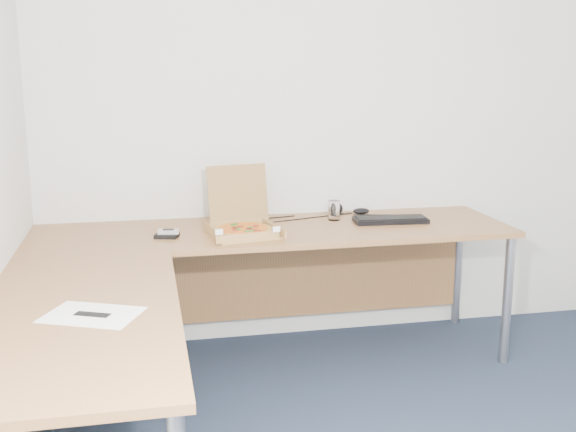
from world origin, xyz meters
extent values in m
cube|color=#946235|center=(-0.50, 1.40, 0.71)|extent=(2.50, 0.70, 0.03)
cube|color=#946235|center=(-1.40, 0.30, 0.71)|extent=(0.70, 1.50, 0.03)
cylinder|color=gray|center=(0.70, 1.70, 0.35)|extent=(0.05, 0.05, 0.70)
cube|color=#A67B44|center=(-0.68, 1.29, 0.73)|extent=(0.32, 0.32, 0.01)
cube|color=#A67B44|center=(-0.68, 1.47, 0.90)|extent=(0.32, 0.06, 0.32)
cylinder|color=gold|center=(-0.68, 1.29, 0.75)|extent=(0.29, 0.29, 0.02)
cylinder|color=#B31501|center=(-0.68, 1.29, 0.76)|extent=(0.25, 0.25, 0.00)
cylinder|color=silver|center=(-0.14, 1.53, 0.78)|extent=(0.06, 0.06, 0.11)
cube|color=black|center=(0.15, 1.41, 0.74)|extent=(0.41, 0.17, 0.02)
ellipsoid|color=black|center=(0.06, 1.65, 0.75)|extent=(0.11, 0.08, 0.03)
cube|color=black|center=(-1.06, 1.32, 0.74)|extent=(0.13, 0.12, 0.02)
cube|color=#B2B5BA|center=(-1.05, 1.32, 0.76)|extent=(0.11, 0.07, 0.02)
cube|color=white|center=(-1.35, 0.26, 0.73)|extent=(0.38, 0.33, 0.00)
ellipsoid|color=black|center=(-0.08, 1.68, 0.77)|extent=(0.09, 0.09, 0.07)
camera|label=1|loc=(-1.15, -2.07, 1.57)|focal=43.15mm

